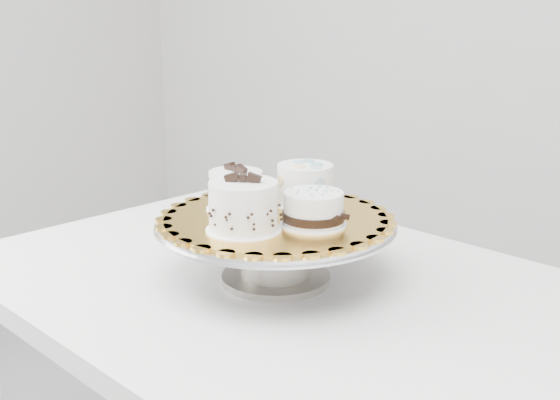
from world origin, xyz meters
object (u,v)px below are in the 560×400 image
Objects in this scene: cake_swirl at (243,208)px; table at (294,326)px; cake_banded at (236,192)px; cake_ribbon at (314,210)px; cake_stand at (276,239)px; cake_board at (276,218)px; cake_dots at (305,184)px.

table is at bearing 44.44° from cake_swirl.
cake_banded is at bearing -164.86° from table.
cake_ribbon is (0.04, -0.01, 0.22)m from table.
cake_stand is at bearing 64.19° from cake_swirl.
cake_stand is 0.10m from cake_ribbon.
cake_ribbon is at bearing -2.92° from cake_stand.
cake_board is at bearing 0.00° from cake_stand.
cake_dots is at bearing 122.00° from table.
cake_swirl is (-0.03, -0.10, 0.24)m from table.
cake_swirl reaches higher than cake_board.
cake_stand is 2.78× the size of cake_swirl.
cake_swirl is 0.12m from cake_ribbon.
cake_dots reaches higher than cake_ribbon.
table is 0.20m from cake_board.
cake_banded is at bearing 107.29° from cake_swirl.
cake_swirl is at bearing -32.27° from cake_banded.
cake_dots is 1.01× the size of cake_ribbon.
cake_banded is (-0.08, -0.00, 0.03)m from cake_board.
cake_dots is at bearing 63.09° from cake_banded.
cake_stand is at bearing -159.80° from table.
cake_board reaches higher than table.
cake_stand is 3.37× the size of cake_dots.
table is 11.55× the size of cake_banded.
table is 0.23m from cake_ribbon.
cake_dots reaches higher than cake_board.
cake_ribbon is at bearing 13.58° from cake_banded.
cake_swirl is at bearing -88.69° from cake_stand.
cake_swirl is (0.00, -0.09, 0.04)m from cake_board.
cake_swirl is 1.23× the size of cake_ribbon.
cake_swirl is at bearing -115.27° from cake_ribbon.
cake_banded reaches higher than cake_stand.
cake_stand is 3.66× the size of cake_banded.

